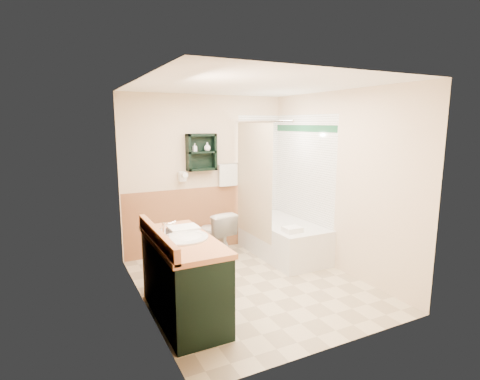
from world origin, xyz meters
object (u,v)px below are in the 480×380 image
hair_dryer (182,176)px  bathtub (283,238)px  wall_shelf (201,152)px  vanity (184,278)px  soap_bottle_a (195,150)px  soap_bottle_b (207,148)px  toilet (215,234)px  vanity_book (160,223)px

hair_dryer → bathtub: 1.77m
wall_shelf → hair_dryer: (-0.30, 0.02, -0.35)m
hair_dryer → vanity: size_ratio=0.18×
wall_shelf → soap_bottle_a: wall_shelf is taller
vanity → soap_bottle_b: soap_bottle_b is taller
bathtub → toilet: (-0.93, 0.43, 0.08)m
bathtub → toilet: bearing=155.1°
hair_dryer → toilet: hair_dryer is taller
bathtub → soap_bottle_b: soap_bottle_b is taller
wall_shelf → bathtub: bearing=-33.8°
bathtub → vanity: bearing=-150.3°
vanity → vanity_book: bearing=124.7°
wall_shelf → toilet: bearing=-69.0°
toilet → vanity_book: 1.84m
soap_bottle_b → soap_bottle_a: bearing=180.0°
vanity_book → soap_bottle_b: (1.15, 1.54, 0.65)m
soap_bottle_a → vanity_book: bearing=-121.7°
wall_shelf → vanity: size_ratio=0.41×
vanity → bathtub: 2.22m
vanity → soap_bottle_b: size_ratio=10.32×
vanity_book → wall_shelf: bearing=66.9°
vanity → bathtub: bearing=29.7°
wall_shelf → hair_dryer: bearing=175.2°
hair_dryer → vanity_book: (-0.76, -1.57, -0.23)m
wall_shelf → toilet: (0.10, -0.26, -1.21)m
vanity_book → soap_bottle_b: size_ratio=1.88×
toilet → soap_bottle_b: size_ratio=5.41×
bathtub → toilet: size_ratio=2.15×
bathtub → vanity_book: 2.36m
soap_bottle_a → soap_bottle_b: (0.20, 0.00, 0.02)m
vanity_book → soap_bottle_b: soap_bottle_b is taller
bathtub → soap_bottle_a: 1.88m
toilet → soap_bottle_a: (-0.21, 0.25, 1.25)m
wall_shelf → toilet: size_ratio=0.79×
bathtub → soap_bottle_b: size_ratio=11.64×
hair_dryer → vanity_book: hair_dryer is taller
wall_shelf → vanity_book: 1.96m
hair_dryer → soap_bottle_a: size_ratio=2.04×
wall_shelf → vanity: 2.29m
vanity → wall_shelf: bearing=63.3°
bathtub → wall_shelf: bearing=146.2°
bathtub → soap_bottle_b: (-0.93, 0.68, 1.36)m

